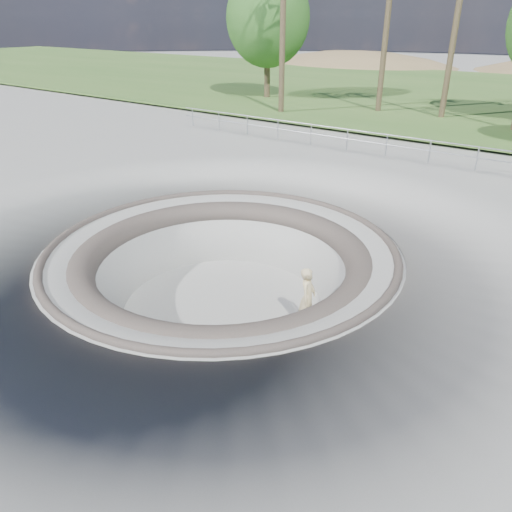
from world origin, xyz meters
name	(u,v)px	position (x,y,z in m)	size (l,w,h in m)	color
ground	(222,248)	(0.00, 0.00, 0.00)	(180.00, 180.00, 0.00)	#9B9C97
skate_bowl	(224,302)	(0.00, 0.00, -1.83)	(14.00, 14.00, 4.10)	#9B9C97
grass_strip	(496,97)	(0.00, 34.00, 0.22)	(180.00, 36.00, 0.12)	#3A6127
safety_railing	(387,145)	(0.00, 12.00, 0.69)	(25.00, 0.06, 1.03)	#969A9F
skateboard	(306,325)	(2.70, 0.39, -1.83)	(0.90, 0.54, 0.09)	brown
skater	(307,297)	(2.70, 0.39, -0.91)	(0.65, 0.43, 1.79)	#D6C18B
bushy_tree_left	(268,18)	(-14.48, 23.25, 5.84)	(6.34, 5.76, 9.14)	brown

